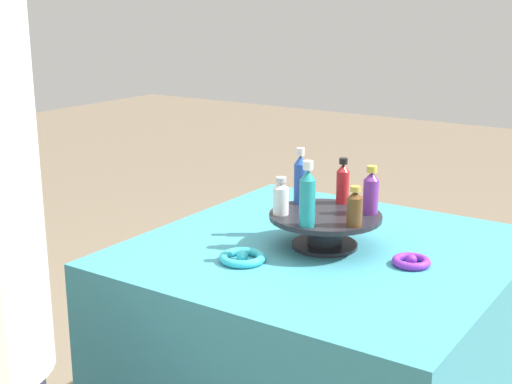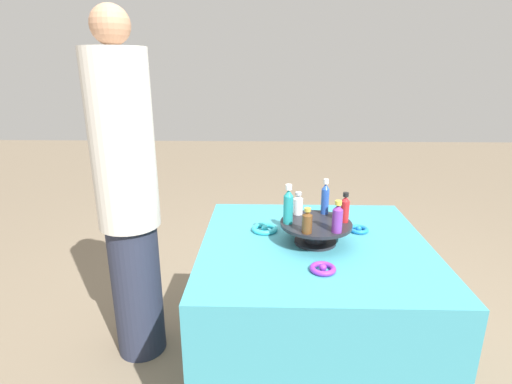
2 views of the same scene
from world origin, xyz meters
name	(u,v)px [view 1 (image 1 of 2)]	position (x,y,z in m)	size (l,w,h in m)	color
party_table	(321,376)	(0.00, 0.00, 0.35)	(0.88, 0.88, 0.71)	teal
display_stand	(325,225)	(0.00, 0.00, 0.77)	(0.27, 0.27, 0.08)	black
bottle_purple	(371,192)	(-0.09, -0.06, 0.85)	(0.04, 0.04, 0.12)	#702D93
bottle_red	(343,182)	(0.01, -0.11, 0.85)	(0.03, 0.03, 0.12)	#B21E23
bottle_blue	(300,178)	(0.10, -0.05, 0.86)	(0.03, 0.03, 0.14)	#234CAD
bottle_clear	(281,197)	(0.09, 0.06, 0.84)	(0.04, 0.04, 0.09)	silver
bottle_teal	(307,196)	(-0.01, 0.11, 0.86)	(0.04, 0.04, 0.15)	teal
bottle_brown	(355,208)	(-0.10, 0.05, 0.84)	(0.04, 0.04, 0.09)	brown
ribbon_bow_blue	(321,216)	(0.12, -0.19, 0.72)	(0.08, 0.08, 0.02)	blue
ribbon_bow_teal	(242,258)	(0.11, 0.20, 0.72)	(0.11, 0.11, 0.03)	#2DB7CC
ribbon_bow_purple	(412,261)	(-0.23, 0.00, 0.72)	(0.09, 0.09, 0.03)	purple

